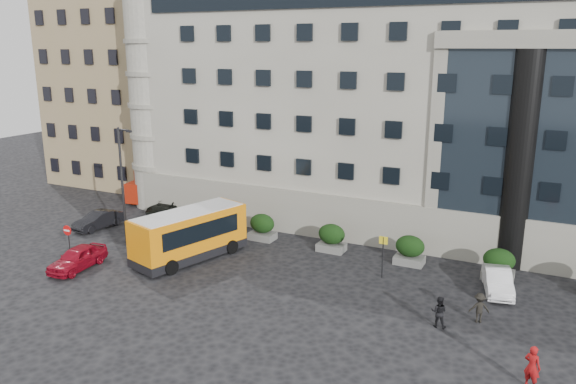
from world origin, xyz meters
name	(u,v)px	position (x,y,z in m)	size (l,w,h in m)	color
ground	(258,292)	(0.00, 0.00, 0.00)	(120.00, 120.00, 0.00)	black
civic_building	(455,99)	(6.00, 22.00, 9.00)	(44.00, 24.00, 18.00)	gray
entrance_column	(520,162)	(12.00, 10.30, 6.50)	(1.80, 1.80, 13.00)	black
apartment_near	(144,78)	(-24.00, 20.00, 10.00)	(14.00, 14.00, 20.00)	#917D54
apartment_far	(217,63)	(-27.00, 38.00, 11.00)	(13.00, 13.00, 22.00)	brown
hedge_a	(262,227)	(-4.00, 7.80, 0.93)	(1.80, 1.26, 1.84)	#5E5E5C
hedge_b	(332,238)	(1.20, 7.80, 0.93)	(1.80, 1.26, 1.84)	#5E5E5C
hedge_c	(410,250)	(6.40, 7.80, 0.93)	(1.80, 1.26, 1.84)	#5E5E5C
hedge_d	(499,264)	(11.60, 7.80, 0.93)	(1.80, 1.26, 1.84)	#5E5E5C
street_lamp	(123,181)	(-11.94, 3.00, 4.37)	(1.16, 0.18, 8.00)	#262628
bus_stop_sign	(383,250)	(5.50, 5.00, 1.73)	(0.50, 0.08, 2.52)	#262628
no_entry_sign	(68,236)	(-13.00, -1.04, 1.65)	(0.64, 0.16, 2.32)	#262628
minibus	(189,233)	(-6.37, 2.58, 1.72)	(4.64, 7.91, 3.12)	orange
red_truck	(154,184)	(-17.55, 12.77, 1.42)	(2.94, 5.40, 2.78)	maroon
parked_car_a	(77,258)	(-11.50, -1.83, 0.69)	(1.63, 4.05, 1.38)	maroon
parked_car_b	(98,220)	(-16.12, 4.61, 0.63)	(1.34, 3.84, 1.26)	black
parked_car_c	(190,201)	(-13.11, 12.00, 0.65)	(1.81, 4.46, 1.29)	black
parked_car_d	(170,206)	(-13.70, 9.99, 0.62)	(2.04, 4.43, 1.23)	black
white_taxi	(498,281)	(11.77, 5.91, 0.64)	(1.36, 3.89, 1.28)	white
pedestrian_a	(532,367)	(14.00, -2.96, 0.90)	(0.66, 0.43, 1.80)	#A01011
pedestrian_b	(439,312)	(9.69, 0.42, 0.79)	(0.77, 0.60, 1.58)	black
pedestrian_c	(479,308)	(11.36, 1.78, 0.76)	(0.98, 0.57, 1.52)	black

